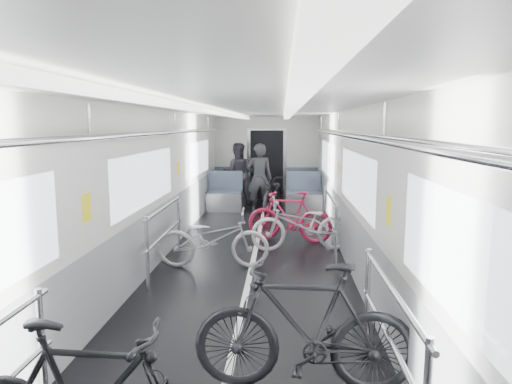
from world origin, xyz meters
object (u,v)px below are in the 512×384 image
Objects in this scene: bike_right_far at (289,217)px; person_standing at (259,178)px; bike_right_near at (305,327)px; person_seated at (237,174)px; bike_right_mid at (302,225)px; bike_aisle at (274,193)px; bike_left_far at (213,239)px.

person_standing is at bearing -152.95° from bike_right_far.
bike_right_near is 8.96m from person_seated.
bike_right_far is at bearing -177.87° from bike_right_near.
person_standing is at bearing -174.37° from bike_right_mid.
bike_right_near is at bearing 90.44° from person_standing.
person_standing reaches higher than bike_right_mid.
bike_right_mid is at bearing -69.35° from bike_aisle.
bike_aisle reaches higher than bike_right_mid.
bike_left_far is 0.97× the size of bike_right_mid.
bike_left_far is 3.44m from bike_right_near.
bike_right_near is at bearing 94.29° from person_seated.
person_seated is (-0.67, 1.21, -0.02)m from person_standing.
bike_right_far is 0.93× the size of person_standing.
bike_right_near is 0.98× the size of bike_aisle.
person_standing is at bearing -9.42° from bike_left_far.
person_standing is at bearing -172.83° from bike_right_near.
person_standing is 1.39m from person_seated.
bike_left_far is 4.49m from bike_aisle.
bike_left_far is 1.07× the size of bike_right_far.
bike_aisle is at bearing 174.79° from person_standing.
bike_right_far is at bearing -39.61° from bike_left_far.
bike_aisle is (-0.55, 3.41, 0.02)m from bike_right_mid.
person_standing is (-0.75, 7.62, 0.32)m from bike_right_near.
bike_left_far is at bearing -89.22° from bike_aisle.
bike_right_mid is 1.10× the size of bike_right_far.
bike_right_far is at bearing -170.49° from bike_right_mid.
bike_right_mid is 4.90m from person_seated.
bike_right_near is (1.23, -3.21, 0.10)m from bike_left_far.
bike_right_near is at bearing -75.53° from bike_aisle.
person_seated is (-1.42, 8.84, 0.30)m from bike_right_near.
bike_right_near reaches higher than bike_aisle.
person_standing reaches higher than bike_left_far.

